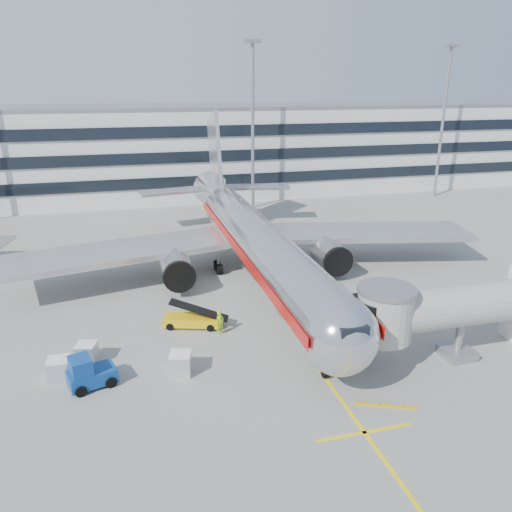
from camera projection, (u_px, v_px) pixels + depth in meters
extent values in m
plane|color=gray|center=(288.00, 326.00, 41.75)|extent=(180.00, 180.00, 0.00)
cube|color=yellow|center=(257.00, 282.00, 50.88)|extent=(0.25, 70.00, 0.01)
cube|color=yellow|center=(364.00, 432.00, 28.97)|extent=(6.00, 0.25, 0.01)
cylinder|color=silver|center=(262.00, 249.00, 47.68)|extent=(5.00, 36.00, 5.00)
sphere|color=silver|center=(340.00, 336.00, 31.25)|extent=(5.00, 5.00, 5.00)
cone|color=silver|center=(217.00, 195.00, 68.48)|extent=(5.00, 10.00, 5.00)
cube|color=black|center=(351.00, 331.00, 29.52)|extent=(1.80, 1.20, 0.90)
cube|color=#B7B7BC|center=(360.00, 232.00, 56.16)|extent=(24.95, 12.07, 0.50)
cube|color=#B7B7BC|center=(122.00, 251.00, 49.77)|extent=(24.95, 12.07, 0.50)
cylinder|color=#99999E|center=(330.00, 256.00, 52.13)|extent=(3.00, 4.20, 3.00)
cylinder|color=#99999E|center=(177.00, 270.00, 48.20)|extent=(3.00, 4.20, 3.00)
cylinder|color=black|center=(338.00, 262.00, 50.30)|extent=(3.10, 0.50, 3.10)
cylinder|color=black|center=(179.00, 277.00, 46.37)|extent=(3.10, 0.50, 3.10)
cube|color=#B7B7BC|center=(215.00, 162.00, 67.50)|extent=(0.45, 9.39, 13.72)
cube|color=#B7B7BC|center=(254.00, 187.00, 70.55)|extent=(10.41, 4.94, 0.35)
cube|color=#B7B7BC|center=(176.00, 191.00, 67.85)|extent=(10.41, 4.94, 0.35)
cylinder|color=gray|center=(325.00, 366.00, 34.16)|extent=(0.24, 0.24, 1.80)
cylinder|color=black|center=(325.00, 371.00, 34.30)|extent=(0.35, 0.90, 0.90)
cylinder|color=gray|center=(275.00, 258.00, 54.99)|extent=(0.30, 0.30, 2.00)
cylinder|color=gray|center=(218.00, 263.00, 53.42)|extent=(0.30, 0.30, 2.00)
cube|color=#B5110C|center=(287.00, 244.00, 48.20)|extent=(0.06, 38.00, 0.90)
cube|color=#B5110C|center=(237.00, 249.00, 46.97)|extent=(0.06, 38.00, 0.90)
cylinder|color=#A8A8A3|center=(464.00, 305.00, 35.66)|extent=(13.00, 3.00, 3.00)
cylinder|color=#A8A8A3|center=(385.00, 315.00, 34.11)|extent=(3.80, 3.80, 3.40)
cylinder|color=gray|center=(387.00, 290.00, 33.49)|extent=(4.00, 4.00, 0.30)
cube|color=black|center=(367.00, 317.00, 33.79)|extent=(1.40, 2.60, 2.60)
cylinder|color=gray|center=(459.00, 338.00, 36.51)|extent=(0.56, 0.56, 3.20)
cube|color=gray|center=(457.00, 353.00, 36.91)|extent=(2.20, 2.20, 0.70)
cylinder|color=black|center=(446.00, 354.00, 36.69)|extent=(0.35, 0.70, 0.70)
cylinder|color=black|center=(467.00, 351.00, 37.14)|extent=(0.35, 0.70, 0.70)
cube|color=silver|center=(189.00, 151.00, 92.24)|extent=(150.00, 24.00, 15.00)
cube|color=black|center=(200.00, 181.00, 82.34)|extent=(150.00, 0.30, 1.80)
cube|color=black|center=(199.00, 157.00, 81.04)|extent=(150.00, 0.30, 1.80)
cube|color=black|center=(198.00, 131.00, 79.73)|extent=(150.00, 0.30, 1.80)
cube|color=gray|center=(187.00, 107.00, 89.70)|extent=(150.00, 24.00, 0.60)
cylinder|color=gray|center=(253.00, 129.00, 77.97)|extent=(0.50, 0.50, 25.00)
cube|color=gray|center=(253.00, 41.00, 73.83)|extent=(2.40, 1.20, 0.50)
cylinder|color=gray|center=(442.00, 125.00, 86.32)|extent=(0.50, 0.50, 25.00)
cube|color=gray|center=(452.00, 45.00, 82.18)|extent=(2.40, 1.20, 0.50)
cube|color=#DAAA09|center=(192.00, 320.00, 41.48)|extent=(4.90, 3.07, 0.73)
cube|color=black|center=(191.00, 310.00, 41.17)|extent=(4.95, 2.65, 1.60)
cylinder|color=black|center=(174.00, 319.00, 42.36)|extent=(0.69, 0.48, 0.63)
cylinder|color=black|center=(170.00, 326.00, 40.98)|extent=(0.69, 0.48, 0.63)
cylinder|color=black|center=(213.00, 320.00, 42.15)|extent=(0.69, 0.48, 0.63)
cylinder|color=black|center=(211.00, 328.00, 40.77)|extent=(0.69, 0.48, 0.63)
cube|color=navy|center=(92.00, 376.00, 33.26)|extent=(3.42, 2.55, 0.98)
cube|color=navy|center=(81.00, 366.00, 32.61)|extent=(1.72, 1.94, 1.20)
cube|color=black|center=(80.00, 361.00, 32.49)|extent=(1.56, 1.70, 0.11)
cylinder|color=black|center=(75.00, 379.00, 33.53)|extent=(0.82, 0.53, 0.76)
cylinder|color=black|center=(81.00, 391.00, 32.22)|extent=(0.82, 0.53, 0.76)
cylinder|color=black|center=(104.00, 371.00, 34.51)|extent=(0.82, 0.53, 0.76)
cylinder|color=black|center=(111.00, 382.00, 33.20)|extent=(0.82, 0.53, 0.76)
cube|color=silver|center=(59.00, 370.00, 33.96)|extent=(1.54, 1.54, 1.51)
cube|color=white|center=(58.00, 360.00, 33.71)|extent=(1.54, 1.54, 0.06)
cube|color=silver|center=(87.00, 353.00, 36.12)|extent=(1.71, 1.71, 1.42)
cube|color=white|center=(86.00, 344.00, 35.89)|extent=(1.71, 1.71, 0.05)
cube|color=silver|center=(181.00, 364.00, 34.67)|extent=(1.80, 1.80, 1.52)
cube|color=white|center=(180.00, 354.00, 34.42)|extent=(1.80, 1.80, 0.06)
imported|color=#9BD516|center=(220.00, 323.00, 40.02)|extent=(0.90, 0.81, 2.06)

